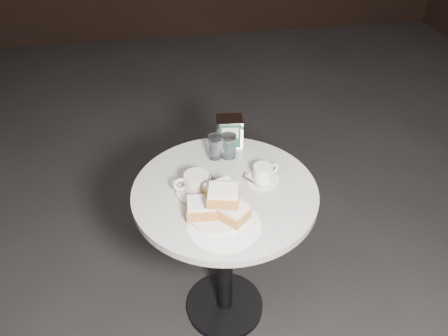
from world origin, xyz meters
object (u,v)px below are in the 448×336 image
(water_glass_left, at_px, (215,147))
(water_glass_right, at_px, (229,146))
(cafe_table, at_px, (225,226))
(napkin_dispenser, at_px, (229,132))
(beignet_plate, at_px, (219,205))
(coffee_cup_right, at_px, (263,174))
(coffee_cup_left, at_px, (196,185))

(water_glass_left, xyz_separation_m, water_glass_right, (0.06, -0.00, 0.00))
(water_glass_right, bearing_deg, cafe_table, -103.80)
(cafe_table, bearing_deg, napkin_dispenser, 76.60)
(beignet_plate, xyz_separation_m, water_glass_right, (0.09, 0.34, -0.00))
(coffee_cup_right, bearing_deg, coffee_cup_left, 166.09)
(water_glass_right, bearing_deg, water_glass_left, 175.47)
(water_glass_left, bearing_deg, napkin_dispenser, 46.83)
(cafe_table, relative_size, coffee_cup_left, 4.40)
(coffee_cup_left, relative_size, coffee_cup_right, 1.04)
(coffee_cup_left, distance_m, water_glass_left, 0.23)
(cafe_table, height_order, water_glass_right, water_glass_right)
(coffee_cup_left, height_order, water_glass_right, water_glass_right)
(water_glass_left, distance_m, napkin_dispenser, 0.11)
(napkin_dispenser, bearing_deg, coffee_cup_right, -65.55)
(beignet_plate, height_order, coffee_cup_left, beignet_plate)
(beignet_plate, relative_size, coffee_cup_right, 1.70)
(coffee_cup_right, xyz_separation_m, napkin_dispenser, (-0.08, 0.26, 0.04))
(cafe_table, distance_m, coffee_cup_right, 0.27)
(coffee_cup_right, distance_m, water_glass_left, 0.24)
(beignet_plate, bearing_deg, coffee_cup_left, 114.60)
(water_glass_left, xyz_separation_m, napkin_dispenser, (0.07, 0.08, 0.02))
(coffee_cup_right, bearing_deg, cafe_table, 170.92)
(beignet_plate, height_order, coffee_cup_right, beignet_plate)
(cafe_table, relative_size, beignet_plate, 2.69)
(coffee_cup_left, height_order, coffee_cup_right, coffee_cup_left)
(water_glass_right, distance_m, napkin_dispenser, 0.09)
(cafe_table, xyz_separation_m, coffee_cup_right, (0.15, 0.03, 0.23))
(beignet_plate, relative_size, water_glass_left, 2.79)
(cafe_table, xyz_separation_m, napkin_dispenser, (0.07, 0.29, 0.26))
(coffee_cup_left, xyz_separation_m, water_glass_left, (0.10, 0.21, 0.01))
(beignet_plate, bearing_deg, water_glass_left, 83.63)
(coffee_cup_left, height_order, water_glass_left, water_glass_left)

